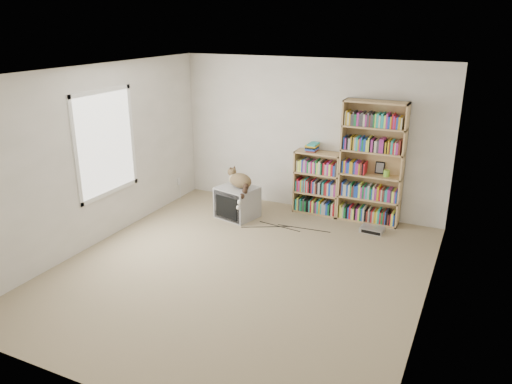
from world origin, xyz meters
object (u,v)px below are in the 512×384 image
at_px(crt_tv, 238,202).
at_px(dvd_player, 372,230).
at_px(bookcase_short, 318,185).
at_px(bookcase_tall, 372,166).
at_px(cat, 240,183).

height_order(crt_tv, dvd_player, crt_tv).
height_order(bookcase_short, dvd_player, bookcase_short).
bearing_deg(bookcase_tall, crt_tv, -158.96).
xyz_separation_m(crt_tv, dvd_player, (2.13, 0.33, -0.21)).
bearing_deg(dvd_player, crt_tv, -167.89).
relative_size(crt_tv, bookcase_tall, 0.36).
relative_size(bookcase_tall, bookcase_short, 1.84).
distance_m(bookcase_tall, dvd_player, 0.98).
bearing_deg(crt_tv, bookcase_tall, 34.64).
distance_m(cat, bookcase_short, 1.30).
distance_m(cat, bookcase_tall, 2.07).
height_order(cat, bookcase_tall, bookcase_tall).
bearing_deg(dvd_player, bookcase_short, 160.98).
xyz_separation_m(bookcase_tall, dvd_player, (0.17, -0.43, -0.87)).
height_order(crt_tv, cat, cat).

